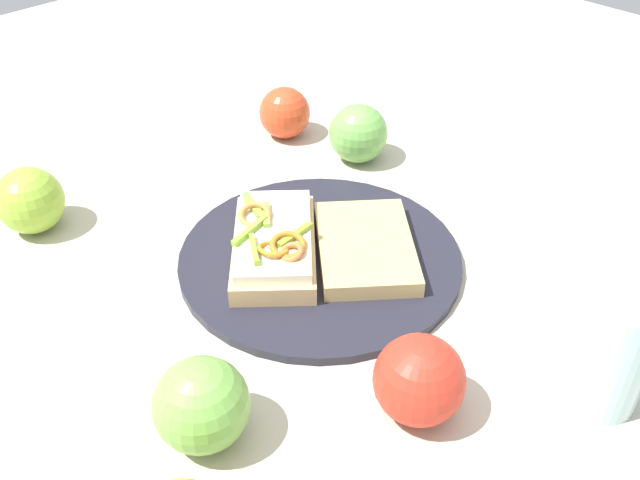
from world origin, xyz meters
The scene contains 10 objects.
ground_plane centered at (0.00, 0.00, 0.00)m, with size 2.00×2.00×0.00m, color #BBB29B.
plate centered at (0.00, 0.00, 0.01)m, with size 0.31×0.31×0.01m, color #21212D.
sandwich centered at (-0.03, -0.04, 0.03)m, with size 0.18×0.18×0.05m.
bread_slice_side centered at (0.03, 0.04, 0.02)m, with size 0.15×0.10×0.02m, color tan.
apple_0 centered at (-0.12, 0.19, 0.04)m, with size 0.08×0.08×0.08m, color #6AAE4D.
apple_2 centered at (0.10, -0.23, 0.04)m, with size 0.08×0.08×0.08m, color #71B448.
apple_3 centered at (0.21, -0.09, 0.04)m, with size 0.08×0.08×0.08m, color red.
apple_4 centered at (-0.28, -0.19, 0.04)m, with size 0.08×0.08×0.08m, color #8DBC36.
apple_5 centered at (-0.24, 0.17, 0.04)m, with size 0.07×0.07×0.07m, color #D24221.
drinking_glass centered at (0.31, 0.04, 0.06)m, with size 0.07×0.07×0.12m, color silver.
Camera 1 is at (0.44, -0.43, 0.50)m, focal length 39.77 mm.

